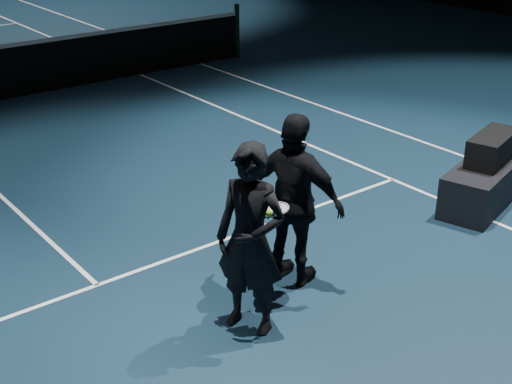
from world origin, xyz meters
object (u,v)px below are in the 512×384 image
at_px(player_b, 295,201).
at_px(racket_upper, 269,207).
at_px(racket_bag, 492,148).
at_px(racket_lower, 276,209).
at_px(tennis_balls, 265,211).
at_px(player_bench, 488,181).
at_px(player_a, 251,240).

xyz_separation_m(player_b, racket_upper, (-0.43, -0.15, 0.12)).
xyz_separation_m(racket_bag, racket_lower, (-3.35, -0.13, 0.26)).
height_order(racket_bag, racket_upper, racket_upper).
distance_m(player_b, tennis_balls, 0.62).
distance_m(player_bench, racket_upper, 3.48).
height_order(racket_lower, tennis_balls, tennis_balls).
distance_m(player_a, racket_upper, 0.42).
bearing_deg(racket_upper, player_a, -178.29).
height_order(racket_bag, racket_lower, racket_lower).
bearing_deg(racket_upper, tennis_balls, -170.43).
xyz_separation_m(player_bench, tennis_balls, (-3.53, -0.20, 0.74)).
bearing_deg(tennis_balls, player_b, 23.36).
relative_size(racket_bag, tennis_balls, 6.96).
bearing_deg(player_b, tennis_balls, 92.86).
bearing_deg(racket_upper, racket_lower, -42.66).
xyz_separation_m(racket_upper, tennis_balls, (-0.12, -0.09, 0.04)).
bearing_deg(player_a, racket_upper, 93.58).
xyz_separation_m(player_bench, racket_lower, (-3.35, -0.13, 0.68)).
relative_size(racket_bag, player_a, 0.50).
distance_m(racket_bag, racket_lower, 3.36).
bearing_deg(tennis_balls, racket_bag, 3.25).
height_order(player_a, player_b, same).
xyz_separation_m(player_a, player_b, (0.78, 0.34, 0.00)).
distance_m(racket_bag, racket_upper, 3.42).
distance_m(racket_upper, tennis_balls, 0.15).
height_order(player_bench, tennis_balls, tennis_balls).
height_order(player_b, racket_lower, player_b).
distance_m(player_bench, racket_bag, 0.42).
bearing_deg(player_b, racket_lower, 93.34).
relative_size(player_bench, tennis_balls, 13.93).
bearing_deg(racket_lower, tennis_balls, 178.53).
bearing_deg(racket_upper, racket_bag, -26.00).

